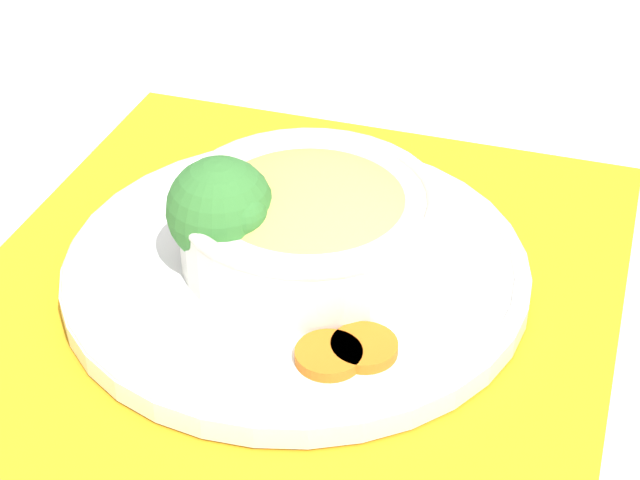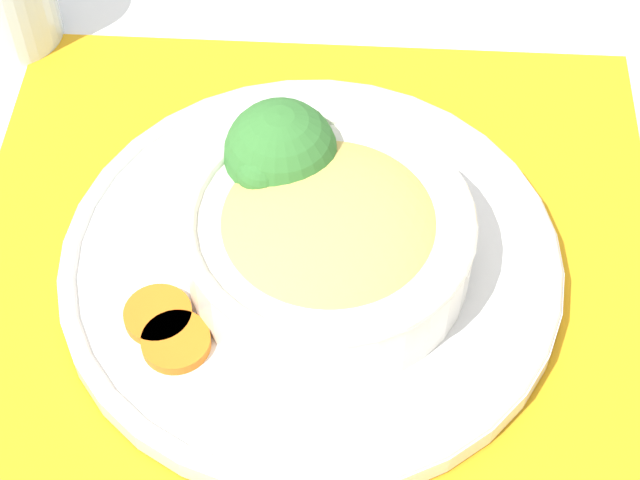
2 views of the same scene
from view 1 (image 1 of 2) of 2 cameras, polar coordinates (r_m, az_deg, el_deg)
name	(u,v)px [view 1 (image 1 of 2)]	position (r m, az deg, el deg)	size (l,w,h in m)	color
ground_plane	(296,284)	(0.75, -1.27, -2.37)	(4.00, 4.00, 0.00)	white
placemat	(296,282)	(0.75, -1.27, -2.25)	(0.45, 0.47, 0.00)	orange
plate	(296,267)	(0.74, -1.28, -1.44)	(0.32, 0.32, 0.02)	white
bowl	(309,218)	(0.73, -0.59, 1.21)	(0.18, 0.18, 0.06)	silver
broccoli_floret	(221,211)	(0.71, -5.29, 1.56)	(0.07, 0.07, 0.08)	#84AD5B
carrot_slice_near	(329,355)	(0.66, 0.47, -6.18)	(0.04, 0.04, 0.01)	orange
carrot_slice_middle	(364,348)	(0.66, 2.37, -5.75)	(0.04, 0.04, 0.01)	orange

